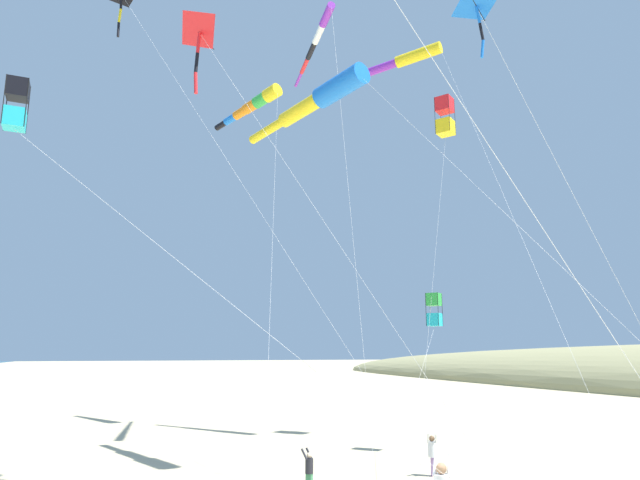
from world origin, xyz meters
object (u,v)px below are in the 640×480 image
object	(u,v)px
person_child_green_jacket	(432,452)
kite_box_striped_overhead	(445,116)
kite_windsock_orange_high_right	(254,104)
kite_box_white_trailing	(17,105)
person_child_grey_jacket	(309,468)
kite_delta_teal_far_right	(479,10)
kite_windsock_magenta_far_left	(317,39)
kite_delta_long_streamer_left	(201,33)
kite_box_purple_drifting	(434,310)
kite_windsock_long_streamer_right	(319,99)
kite_windsock_blue_topmost	(396,63)

from	to	relation	value
person_child_green_jacket	kite_box_striped_overhead	xyz separation A→B (m)	(5.25, 5.99, 15.57)
kite_windsock_orange_high_right	kite_box_white_trailing	world-z (taller)	kite_windsock_orange_high_right
person_child_grey_jacket	kite_delta_teal_far_right	bearing A→B (deg)	-79.13
kite_box_white_trailing	kite_windsock_magenta_far_left	bearing A→B (deg)	41.02
kite_windsock_magenta_far_left	kite_delta_long_streamer_left	bearing A→B (deg)	-133.24
person_child_grey_jacket	kite_box_striped_overhead	xyz separation A→B (m)	(9.94, 6.58, 15.68)
kite_delta_long_streamer_left	kite_box_purple_drifting	world-z (taller)	kite_delta_long_streamer_left
kite_windsock_orange_high_right	kite_windsock_magenta_far_left	xyz separation A→B (m)	(1.61, -6.82, 0.99)
kite_windsock_orange_high_right	kite_windsock_magenta_far_left	size ratio (longest dim) A/B	0.97
kite_delta_long_streamer_left	kite_windsock_long_streamer_right	bearing A→B (deg)	18.87
kite_windsock_orange_high_right	kite_delta_teal_far_right	distance (m)	23.65
person_child_grey_jacket	kite_windsock_long_streamer_right	distance (m)	13.58
kite_windsock_magenta_far_left	kite_box_striped_overhead	bearing A→B (deg)	-13.55
kite_delta_long_streamer_left	kite_box_purple_drifting	distance (m)	14.52
person_child_grey_jacket	kite_windsock_blue_topmost	xyz separation A→B (m)	(7.61, 7.53, 18.78)
person_child_grey_jacket	kite_windsock_magenta_far_left	bearing A→B (deg)	68.07
person_child_grey_jacket	kite_delta_long_streamer_left	xyz separation A→B (m)	(-3.70, 0.74, 14.15)
kite_windsock_magenta_far_left	kite_windsock_long_streamer_right	size ratio (longest dim) A/B	1.19
kite_delta_teal_far_right	kite_windsock_orange_high_right	bearing A→B (deg)	89.33
kite_windsock_blue_topmost	kite_windsock_magenta_far_left	distance (m)	4.45
person_child_green_jacket	kite_windsock_long_streamer_right	world-z (taller)	kite_windsock_long_streamer_right
person_child_green_jacket	kite_windsock_orange_high_right	size ratio (longest dim) A/B	0.07
kite_windsock_blue_topmost	kite_box_purple_drifting	size ratio (longest dim) A/B	2.66
person_child_green_jacket	kite_windsock_long_streamer_right	bearing A→B (deg)	152.01
kite_box_striped_overhead	person_child_grey_jacket	bearing A→B (deg)	-146.50
kite_windsock_long_streamer_right	person_child_green_jacket	bearing A→B (deg)	-27.99
kite_windsock_magenta_far_left	kite_box_purple_drifting	size ratio (longest dim) A/B	2.76
person_child_grey_jacket	kite_box_white_trailing	world-z (taller)	kite_box_white_trailing
kite_windsock_blue_topmost	kite_delta_teal_far_right	world-z (taller)	kite_windsock_blue_topmost
kite_windsock_blue_topmost	kite_box_striped_overhead	xyz separation A→B (m)	(2.33, -0.95, -3.10)
kite_windsock_blue_topmost	kite_box_striped_overhead	bearing A→B (deg)	-22.22
kite_windsock_orange_high_right	kite_delta_long_streamer_left	xyz separation A→B (m)	(-5.39, -14.26, -4.50)
kite_box_striped_overhead	kite_windsock_long_streamer_right	world-z (taller)	kite_box_striped_overhead
kite_delta_teal_far_right	kite_windsock_long_streamer_right	xyz separation A→B (m)	(-0.19, 9.85, 2.16)
person_child_green_jacket	kite_box_striped_overhead	world-z (taller)	kite_box_striped_overhead
kite_windsock_long_streamer_right	kite_delta_teal_far_right	bearing A→B (deg)	-88.88
kite_delta_long_streamer_left	kite_delta_teal_far_right	bearing A→B (deg)	-57.87
person_child_green_jacket	kite_delta_teal_far_right	size ratio (longest dim) A/B	0.12
kite_windsock_orange_high_right	kite_windsock_magenta_far_left	world-z (taller)	kite_windsock_magenta_far_left
kite_windsock_blue_topmost	person_child_green_jacket	bearing A→B (deg)	-112.78
kite_box_white_trailing	kite_box_purple_drifting	bearing A→B (deg)	21.60
kite_windsock_blue_topmost	kite_delta_teal_far_right	size ratio (longest dim) A/B	1.64
person_child_grey_jacket	kite_box_purple_drifting	xyz separation A→B (m)	(7.26, 4.15, 5.27)
kite_windsock_magenta_far_left	kite_box_purple_drifting	xyz separation A→B (m)	(3.96, -4.03, -14.39)
kite_box_white_trailing	kite_windsock_orange_high_right	bearing A→B (deg)	59.18
kite_box_striped_overhead	kite_delta_long_streamer_left	distance (m)	14.91
kite_windsock_orange_high_right	kite_box_striped_overhead	bearing A→B (deg)	-45.60
person_child_grey_jacket	kite_windsock_orange_high_right	size ratio (longest dim) A/B	0.06
kite_delta_teal_far_right	kite_box_white_trailing	bearing A→B (deg)	151.79
kite_box_white_trailing	kite_windsock_long_streamer_right	distance (m)	11.41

